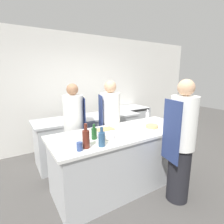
{
  "coord_description": "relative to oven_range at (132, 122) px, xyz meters",
  "views": [
    {
      "loc": [
        -1.56,
        -2.16,
        1.83
      ],
      "look_at": [
        0.0,
        0.35,
        1.18
      ],
      "focal_mm": 28.0,
      "sensor_mm": 36.0,
      "label": 1
    }
  ],
  "objects": [
    {
      "name": "chef_at_stove",
      "position": [
        -2.08,
        -0.94,
        0.38
      ],
      "size": [
        0.41,
        0.4,
        1.67
      ],
      "rotation": [
        0.0,
        0.0,
        -1.84
      ],
      "color": "black",
      "rests_on": "ground_plane"
    },
    {
      "name": "bowl_mixing_large",
      "position": [
        -1.02,
        -1.82,
        0.51
      ],
      "size": [
        0.2,
        0.2,
        0.05
      ],
      "color": "tan",
      "rests_on": "prep_counter"
    },
    {
      "name": "bottle_sauce",
      "position": [
        -2.3,
        -1.99,
        0.6
      ],
      "size": [
        0.09,
        0.09,
        0.31
      ],
      "color": "#5B2319",
      "rests_on": "prep_counter"
    },
    {
      "name": "cutting_board",
      "position": [
        -1.75,
        -1.48,
        0.49
      ],
      "size": [
        0.31,
        0.19,
        0.01
      ],
      "color": "tan",
      "rests_on": "prep_counter"
    },
    {
      "name": "wall_back",
      "position": [
        -1.54,
        0.41,
        0.95
      ],
      "size": [
        8.0,
        0.06,
        2.8
      ],
      "color": "silver",
      "rests_on": "ground_plane"
    },
    {
      "name": "oven_range",
      "position": [
        0.0,
        0.0,
        0.0
      ],
      "size": [
        0.76,
        0.72,
        0.9
      ],
      "color": "#B7BABC",
      "rests_on": "ground_plane"
    },
    {
      "name": "ground_plane",
      "position": [
        -1.54,
        -1.72,
        -0.45
      ],
      "size": [
        16.0,
        16.0,
        0.0
      ],
      "primitive_type": "plane",
      "color": "#4C4947"
    },
    {
      "name": "bottle_olive_oil",
      "position": [
        -0.79,
        -1.46,
        0.57
      ],
      "size": [
        0.07,
        0.07,
        0.23
      ],
      "color": "silver",
      "rests_on": "prep_counter"
    },
    {
      "name": "chef_at_pass_far",
      "position": [
        -1.44,
        -1.15,
        0.41
      ],
      "size": [
        0.42,
        0.41,
        1.71
      ],
      "rotation": [
        0.0,
        0.0,
        1.26
      ],
      "color": "black",
      "rests_on": "ground_plane"
    },
    {
      "name": "bottle_cooking_oil",
      "position": [
        -2.12,
        -2.05,
        0.58
      ],
      "size": [
        0.09,
        0.09,
        0.25
      ],
      "color": "#2D5175",
      "rests_on": "prep_counter"
    },
    {
      "name": "prep_counter",
      "position": [
        -1.54,
        -1.72,
        0.02
      ],
      "size": [
        2.33,
        0.9,
        0.93
      ],
      "color": "#B7BABC",
      "rests_on": "ground_plane"
    },
    {
      "name": "bowl_prep_small",
      "position": [
        -1.9,
        -1.87,
        0.52
      ],
      "size": [
        0.17,
        0.17,
        0.08
      ],
      "color": "white",
      "rests_on": "prep_counter"
    },
    {
      "name": "pass_counter",
      "position": [
        -1.6,
        -0.52,
        0.02
      ],
      "size": [
        2.28,
        0.72,
        0.93
      ],
      "color": "#B7BABC",
      "rests_on": "ground_plane"
    },
    {
      "name": "chef_at_prep_near",
      "position": [
        -1.07,
        -2.45,
        0.44
      ],
      "size": [
        0.41,
        0.39,
        1.77
      ],
      "rotation": [
        0.0,
        0.0,
        1.36
      ],
      "color": "black",
      "rests_on": "ground_plane"
    },
    {
      "name": "bottle_vinegar",
      "position": [
        -2.09,
        -1.77,
        0.57
      ],
      "size": [
        0.08,
        0.08,
        0.22
      ],
      "color": "#19471E",
      "rests_on": "prep_counter"
    },
    {
      "name": "bottle_wine",
      "position": [
        -2.07,
        -1.95,
        0.55
      ],
      "size": [
        0.07,
        0.07,
        0.19
      ],
      "color": "#B2A84C",
      "rests_on": "prep_counter"
    },
    {
      "name": "cup",
      "position": [
        -2.4,
        -2.02,
        0.53
      ],
      "size": [
        0.07,
        0.07,
        0.1
      ],
      "color": "#33477F",
      "rests_on": "prep_counter"
    }
  ]
}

